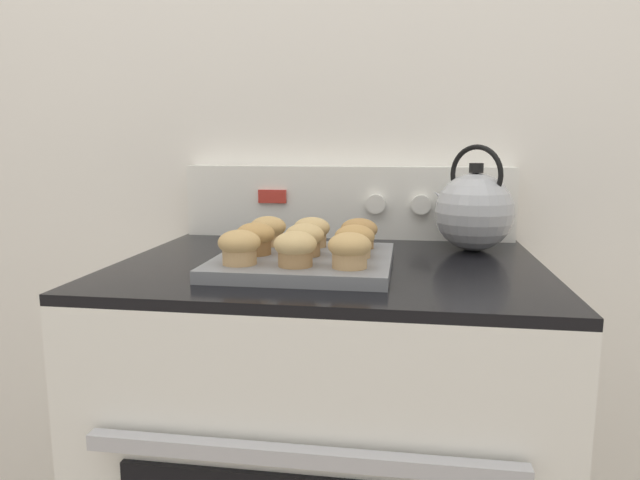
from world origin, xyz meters
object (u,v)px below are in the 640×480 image
object	(u,v)px
muffin_r1_c1	(304,239)
muffin_r1_c2	(355,240)
muffin_r0_c2	(350,249)
muffin_r2_c1	(312,231)
muffin_r0_c0	(239,246)
muffin_r0_c1	(295,248)
muffin_r2_c2	(359,233)
tea_kettle	(474,210)
muffin_pan	(304,261)
muffin_r1_c0	(255,238)
muffin_r2_c0	(268,230)

from	to	relation	value
muffin_r1_c1	muffin_r1_c2	distance (m)	0.09
muffin_r0_c2	muffin_r2_c1	size ratio (longest dim) A/B	1.00
muffin_r0_c0	muffin_r0_c1	distance (m)	0.10
muffin_r2_c2	tea_kettle	world-z (taller)	tea_kettle
muffin_r0_c1	tea_kettle	bearing A→B (deg)	44.32
muffin_pan	muffin_r2_c1	world-z (taller)	muffin_r2_c1
muffin_pan	tea_kettle	size ratio (longest dim) A/B	1.42
muffin_r0_c1	tea_kettle	distance (m)	0.45
muffin_r1_c1	muffin_r0_c0	bearing A→B (deg)	-135.86
muffin_r0_c2	muffin_pan	bearing A→B (deg)	135.35
muffin_r2_c1	tea_kettle	world-z (taller)	tea_kettle
muffin_r1_c1	muffin_r1_c2	size ratio (longest dim) A/B	1.00
muffin_r0_c0	tea_kettle	size ratio (longest dim) A/B	0.32
muffin_r0_c2	muffin_r1_c2	bearing A→B (deg)	90.14
muffin_pan	tea_kettle	xyz separation A→B (m)	(0.32, 0.22, 0.07)
muffin_r0_c1	muffin_r2_c1	world-z (taller)	same
muffin_r1_c0	muffin_r2_c0	bearing A→B (deg)	89.65
muffin_r0_c2	muffin_r2_c1	bearing A→B (deg)	116.94
muffin_pan	muffin_r2_c0	xyz separation A→B (m)	(-0.09, 0.09, 0.04)
muffin_r2_c0	muffin_r1_c0	bearing A→B (deg)	-90.35
muffin_r2_c0	muffin_r0_c0	bearing A→B (deg)	-91.21
muffin_r2_c1	muffin_r2_c0	bearing A→B (deg)	179.76
muffin_r1_c1	muffin_r2_c2	xyz separation A→B (m)	(0.09, 0.09, 0.00)
muffin_r2_c1	muffin_r0_c1	bearing A→B (deg)	-88.91
muffin_r2_c0	tea_kettle	world-z (taller)	tea_kettle
muffin_r2_c0	tea_kettle	size ratio (longest dim) A/B	0.32
muffin_r1_c0	muffin_r1_c2	world-z (taller)	same
muffin_r1_c2	tea_kettle	distance (m)	0.32
muffin_r0_c0	muffin_r1_c2	bearing A→B (deg)	25.88
muffin_r1_c2	muffin_r0_c0	bearing A→B (deg)	-154.12
muffin_r0_c2	muffin_r1_c2	distance (m)	0.09
muffin_r2_c2	muffin_r0_c0	bearing A→B (deg)	-135.80
muffin_r2_c0	muffin_r2_c2	size ratio (longest dim) A/B	1.00
tea_kettle	muffin_r0_c0	bearing A→B (deg)	-143.17
muffin_pan	muffin_r0_c2	bearing A→B (deg)	-44.65
muffin_r0_c1	muffin_r0_c2	world-z (taller)	same
muffin_r1_c0	muffin_r1_c1	xyz separation A→B (m)	(0.09, 0.00, 0.00)
muffin_pan	muffin_r1_c2	size ratio (longest dim) A/B	4.37
muffin_r0_c1	muffin_r0_c2	xyz separation A→B (m)	(0.09, 0.00, 0.00)
muffin_r1_c0	muffin_r1_c1	bearing A→B (deg)	1.46
muffin_r2_c2	tea_kettle	xyz separation A→B (m)	(0.23, 0.13, 0.03)
muffin_r2_c1	muffin_r1_c0	bearing A→B (deg)	-133.15
tea_kettle	muffin_r2_c1	bearing A→B (deg)	-158.58
muffin_r2_c1	muffin_r2_c2	bearing A→B (deg)	-2.09
muffin_r1_c1	muffin_r2_c1	world-z (taller)	same
muffin_r0_c1	muffin_r2_c1	size ratio (longest dim) A/B	1.00
muffin_pan	muffin_r0_c1	size ratio (longest dim) A/B	4.37
muffin_r0_c0	muffin_pan	bearing A→B (deg)	43.86
muffin_r1_c1	tea_kettle	world-z (taller)	tea_kettle
muffin_r0_c2	muffin_r1_c1	bearing A→B (deg)	135.00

